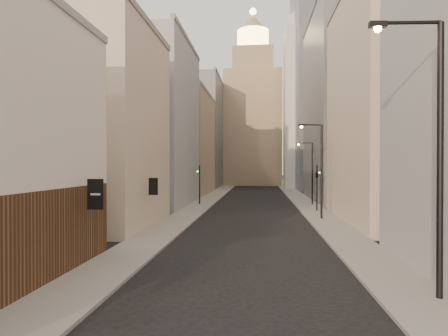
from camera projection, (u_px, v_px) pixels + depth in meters
sidewalk_left at (214, 196)px, 59.04m from camera, size 3.00×140.00×0.15m
sidewalk_right at (297, 197)px, 57.81m from camera, size 3.00×140.00×0.15m
left_bldg_beige at (104, 129)px, 30.62m from camera, size 8.00×12.00×16.00m
left_bldg_grey at (157, 125)px, 46.53m from camera, size 8.00×16.00×20.00m
left_bldg_tan at (186, 145)px, 64.47m from camera, size 8.00×18.00×17.00m
left_bldg_wingrid at (203, 134)px, 84.34m from camera, size 8.00×20.00×24.00m
right_bldg_beige at (391, 107)px, 32.32m from camera, size 8.00×16.00×20.00m
right_bldg_wingrid at (341, 108)px, 52.20m from camera, size 8.00×20.00×26.00m
highrise at (341, 68)px, 79.39m from camera, size 21.00×23.00×51.20m
clock_tower at (253, 115)px, 95.20m from camera, size 14.00×14.00×44.90m
white_tower at (303, 102)px, 80.21m from camera, size 8.00×8.00×41.50m
streetlamp_near at (433, 142)px, 13.68m from camera, size 2.71×0.40×10.32m
streetlamp_mid at (319, 165)px, 33.96m from camera, size 2.24×0.73×8.71m
streetlamp_far at (311, 169)px, 46.16m from camera, size 1.98×0.77×7.80m
traffic_light_left at (200, 178)px, 46.73m from camera, size 0.53×0.41×5.00m
traffic_light_right at (317, 177)px, 39.73m from camera, size 0.67×0.67×5.00m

